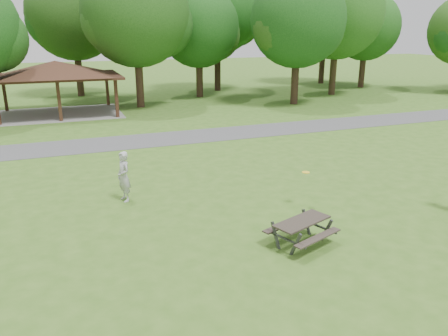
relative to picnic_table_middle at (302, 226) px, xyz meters
The scene contains 14 objects.
ground 2.06m from the picnic_table_middle, 169.76° to the right, with size 160.00×160.00×0.00m, color #3B641C.
asphalt_path 13.80m from the picnic_table_middle, 98.12° to the left, with size 120.00×3.20×0.02m, color #48484B.
pavilion 24.51m from the picnic_table_middle, 104.12° to the left, with size 8.60×7.01×3.76m.
tree_row_e 25.45m from the picnic_table_middle, 89.65° to the left, with size 8.40×8.00×11.02m.
tree_row_f 29.32m from the picnic_table_middle, 77.71° to the left, with size 7.35×7.00×9.55m.
tree_row_g 25.51m from the picnic_table_middle, 60.74° to the left, with size 7.77×7.40×10.25m.
tree_row_h 31.70m from the picnic_table_middle, 54.20° to the left, with size 8.61×8.20×11.37m.
tree_row_i 37.86m from the picnic_table_middle, 49.91° to the left, with size 7.14×6.80×9.52m.
tree_deep_b 33.50m from the picnic_table_middle, 96.72° to the left, with size 8.40×8.00×11.13m.
tree_deep_c 33.68m from the picnic_table_middle, 73.87° to the left, with size 8.82×8.40×11.90m.
tree_deep_d 40.41m from the picnic_table_middle, 56.27° to the left, with size 8.40×8.00×11.27m.
picnic_table_middle is the anchor object (origin of this frame).
frisbee_in_flight 2.98m from the picnic_table_middle, 57.39° to the left, with size 0.29×0.29×0.02m.
frisbee_thrower 6.62m from the picnic_table_middle, 128.87° to the left, with size 0.66×0.43×1.80m, color #ADADB0.
Camera 1 is at (-4.08, -9.31, 5.84)m, focal length 35.00 mm.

